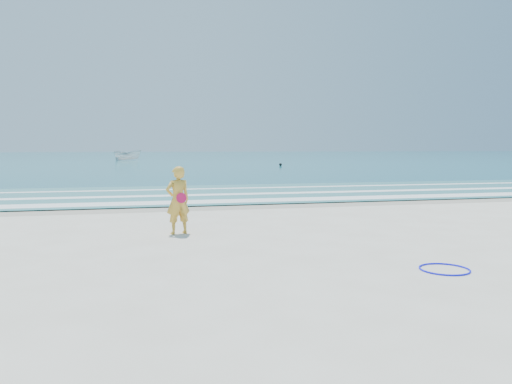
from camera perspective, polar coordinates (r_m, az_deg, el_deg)
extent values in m
plane|color=silver|center=(10.80, 4.17, -7.20)|extent=(400.00, 400.00, 0.00)
cube|color=#B2A893|center=(19.46, -3.78, -1.63)|extent=(400.00, 2.40, 0.00)
cube|color=#19727F|center=(115.13, -11.69, 3.99)|extent=(400.00, 190.00, 0.04)
cube|color=#59B7AD|center=(24.38, -5.71, -0.15)|extent=(400.00, 10.00, 0.01)
cube|color=white|center=(20.73, -4.37, -1.07)|extent=(400.00, 1.40, 0.01)
cube|color=white|center=(23.59, -5.46, -0.31)|extent=(400.00, 0.90, 0.01)
cube|color=white|center=(26.85, -6.42, 0.35)|extent=(400.00, 0.60, 0.01)
torus|color=#0E11FF|center=(10.15, 20.74, -8.25)|extent=(1.02, 1.02, 0.03)
imported|color=silver|center=(84.30, -14.47, 4.10)|extent=(4.46, 1.87, 1.69)
sphere|color=black|center=(58.26, 2.82, 3.16)|extent=(0.35, 0.35, 0.35)
imported|color=gold|center=(13.38, -8.92, -0.93)|extent=(0.75, 0.60, 1.80)
cylinder|color=#D9134D|center=(13.20, -8.52, -0.68)|extent=(0.27, 0.08, 0.27)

